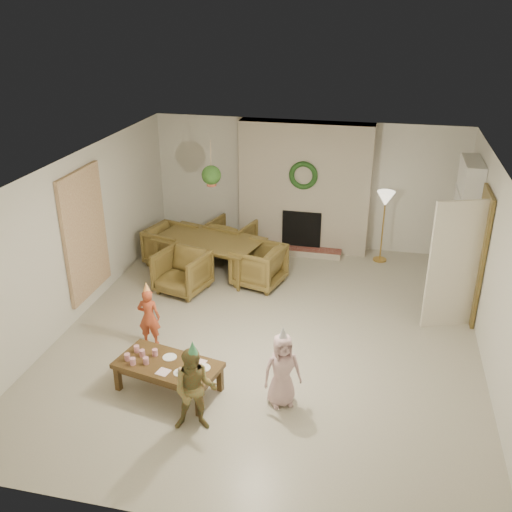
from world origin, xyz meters
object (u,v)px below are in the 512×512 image
(dining_chair_near, at_px, (182,272))
(coffee_table_top, at_px, (168,365))
(dining_table, at_px, (208,256))
(child_red, at_px, (149,317))
(child_pink, at_px, (282,370))
(dining_chair_far, at_px, (231,239))
(dining_chair_right, at_px, (259,265))
(dining_chair_left, at_px, (171,246))
(child_plaid, at_px, (195,390))

(dining_chair_near, relative_size, coffee_table_top, 0.61)
(dining_table, xyz_separation_m, child_red, (-0.12, -2.45, 0.11))
(dining_chair_near, xyz_separation_m, child_pink, (2.17, -2.54, 0.12))
(coffee_table_top, relative_size, child_red, 1.48)
(dining_table, distance_m, child_pink, 3.87)
(child_red, distance_m, child_pink, 2.26)
(dining_chair_near, xyz_separation_m, coffee_table_top, (0.73, -2.60, 0.01))
(dining_chair_far, bearing_deg, coffee_table_top, 109.28)
(dining_chair_right, bearing_deg, child_pink, 32.64)
(dining_chair_right, distance_m, child_red, 2.45)
(dining_chair_left, xyz_separation_m, child_pink, (2.75, -3.54, 0.12))
(child_red, relative_size, child_pink, 0.92)
(dining_table, bearing_deg, dining_chair_far, 90.00)
(dining_chair_far, relative_size, child_plaid, 0.76)
(child_pink, bearing_deg, child_plaid, -169.62)
(dining_chair_far, bearing_deg, dining_table, 90.00)
(dining_chair_near, xyz_separation_m, dining_chair_left, (-0.58, 1.01, 0.00))
(coffee_table_top, bearing_deg, dining_chair_far, 106.21)
(dining_chair_near, distance_m, coffee_table_top, 2.71)
(dining_table, distance_m, dining_chair_right, 1.03)
(dining_chair_right, relative_size, child_plaid, 0.76)
(dining_chair_left, height_order, child_plaid, child_plaid)
(dining_chair_right, height_order, child_pink, child_pink)
(dining_table, xyz_separation_m, coffee_table_top, (0.52, -3.40, 0.04))
(dining_table, xyz_separation_m, dining_chair_far, (0.21, 0.79, 0.03))
(child_pink, bearing_deg, dining_chair_left, 101.51)
(dining_chair_right, relative_size, child_red, 0.90)
(coffee_table_top, distance_m, child_pink, 1.44)
(child_plaid, bearing_deg, child_pink, 23.54)
(child_plaid, bearing_deg, child_red, 114.78)
(coffee_table_top, height_order, child_plaid, child_plaid)
(dining_chair_left, height_order, child_pink, child_pink)
(dining_table, xyz_separation_m, child_plaid, (1.08, -3.99, 0.20))
(dining_table, xyz_separation_m, dining_chair_near, (-0.21, -0.79, 0.03))
(dining_chair_near, xyz_separation_m, dining_chair_far, (0.43, 1.58, 0.00))
(dining_chair_near, height_order, coffee_table_top, dining_chair_near)
(dining_chair_far, xyz_separation_m, coffee_table_top, (0.31, -4.19, 0.01))
(dining_chair_near, relative_size, child_plaid, 0.76)
(child_pink, bearing_deg, dining_table, 94.15)
(dining_chair_far, xyz_separation_m, child_plaid, (0.86, -4.78, 0.16))
(dining_chair_near, distance_m, dining_chair_far, 1.64)
(dining_chair_near, height_order, child_pink, child_pink)
(dining_chair_far, xyz_separation_m, child_red, (-0.33, -3.24, 0.08))
(dining_table, height_order, coffee_table_top, dining_table)
(dining_chair_left, bearing_deg, dining_chair_right, -90.00)
(coffee_table_top, bearing_deg, child_plaid, -34.66)
(child_plaid, bearing_deg, dining_chair_right, 78.21)
(dining_chair_right, bearing_deg, dining_table, -90.00)
(dining_table, relative_size, dining_chair_far, 2.34)
(child_pink, bearing_deg, coffee_table_top, 156.31)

